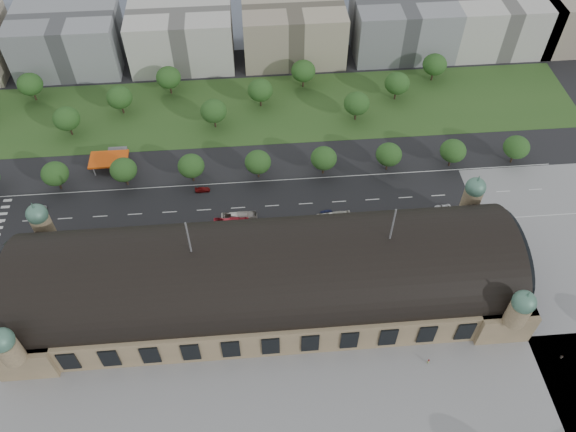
{
  "coord_description": "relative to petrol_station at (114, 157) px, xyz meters",
  "views": [
    {
      "loc": [
        -1.44,
        -95.25,
        147.2
      ],
      "look_at": [
        8.23,
        20.59,
        14.0
      ],
      "focal_mm": 35.0,
      "sensor_mm": 36.0,
      "label": 1
    }
  ],
  "objects": [
    {
      "name": "office_5",
      "position": [
        123.91,
        67.72,
        9.05
      ],
      "size": [
        45.0,
        32.0,
        24.0
      ],
      "primitive_type": "cube",
      "color": "gray",
      "rests_on": "ground"
    },
    {
      "name": "tree_belt_4",
      "position": [
        -0.09,
        29.72,
        5.1
      ],
      "size": [
        10.4,
        10.4,
        12.48
      ],
      "color": "#2D2116",
      "rests_on": "ground"
    },
    {
      "name": "ground",
      "position": [
        53.91,
        -65.28,
        -2.95
      ],
      "size": [
        900.0,
        900.0,
        0.0
      ],
      "primitive_type": "plane",
      "color": "black",
      "rests_on": "ground"
    },
    {
      "name": "parked_car_0",
      "position": [
        -1.24,
        -44.28,
        -2.18
      ],
      "size": [
        4.89,
        3.51,
        1.53
      ],
      "primitive_type": "imported",
      "rotation": [
        0.0,
        0.0,
        -1.11
      ],
      "color": "black",
      "rests_on": "ground"
    },
    {
      "name": "station",
      "position": [
        53.91,
        -65.28,
        7.33
      ],
      "size": [
        150.0,
        48.4,
        44.3
      ],
      "color": "#9F8762",
      "rests_on": "ground"
    },
    {
      "name": "traffic_car_2",
      "position": [
        -22.46,
        -28.1,
        -2.3
      ],
      "size": [
        4.74,
        2.28,
        1.3
      ],
      "primitive_type": "imported",
      "rotation": [
        0.0,
        0.0,
        -1.54
      ],
      "color": "black",
      "rests_on": "ground"
    },
    {
      "name": "tree_belt_3",
      "position": [
        -19.09,
        17.72,
        5.1
      ],
      "size": [
        10.4,
        10.4,
        12.48
      ],
      "color": "#2D2116",
      "rests_on": "ground"
    },
    {
      "name": "parked_car_3",
      "position": [
        9.34,
        -44.28,
        -2.26
      ],
      "size": [
        4.34,
        3.13,
        1.37
      ],
      "primitive_type": "imported",
      "rotation": [
        0.0,
        0.0,
        -1.15
      ],
      "color": "#5C5E64",
      "rests_on": "ground"
    },
    {
      "name": "bus_east",
      "position": [
        78.71,
        -35.99,
        -1.28
      ],
      "size": [
        12.18,
        3.63,
        3.35
      ],
      "primitive_type": "imported",
      "rotation": [
        0.0,
        0.0,
        1.64
      ],
      "color": "silver",
      "rests_on": "ground"
    },
    {
      "name": "tree_belt_11",
      "position": [
        132.91,
        41.72,
        5.1
      ],
      "size": [
        10.4,
        10.4,
        12.48
      ],
      "color": "#2D2116",
      "rests_on": "ground"
    },
    {
      "name": "tree_belt_2",
      "position": [
        -38.09,
        41.72,
        5.1
      ],
      "size": [
        10.4,
        10.4,
        12.48
      ],
      "color": "#2D2116",
      "rests_on": "ground"
    },
    {
      "name": "tree_row_8",
      "position": [
        125.91,
        -12.28,
        4.48
      ],
      "size": [
        9.6,
        9.6,
        11.52
      ],
      "color": "#2D2116",
      "rests_on": "ground"
    },
    {
      "name": "pedestrian_2",
      "position": [
        136.19,
        -92.78,
        -2.03
      ],
      "size": [
        0.81,
        1.02,
        1.83
      ],
      "primitive_type": "imported",
      "rotation": [
        0.0,
        0.0,
        1.95
      ],
      "color": "gray",
      "rests_on": "ground"
    },
    {
      "name": "tree_belt_8",
      "position": [
        75.91,
        41.72,
        5.1
      ],
      "size": [
        10.4,
        10.4,
        12.48
      ],
      "color": "#2D2116",
      "rests_on": "ground"
    },
    {
      "name": "tree_row_4",
      "position": [
        29.91,
        -12.28,
        4.48
      ],
      "size": [
        9.6,
        9.6,
        11.52
      ],
      "color": "#2D2116",
      "rests_on": "ground"
    },
    {
      "name": "parked_car_5",
      "position": [
        16.85,
        -44.1,
        -2.25
      ],
      "size": [
        5.52,
        4.11,
        1.39
      ],
      "primitive_type": "imported",
      "rotation": [
        0.0,
        0.0,
        -1.16
      ],
      "color": "#9DA1A5",
      "rests_on": "ground"
    },
    {
      "name": "traffic_car_3",
      "position": [
        33.32,
        -17.96,
        -2.18
      ],
      "size": [
        5.38,
        2.35,
        1.54
      ],
      "primitive_type": "imported",
      "rotation": [
        0.0,
        0.0,
        1.61
      ],
      "color": "maroon",
      "rests_on": "ground"
    },
    {
      "name": "parked_car_6",
      "position": [
        26.8,
        -40.28,
        -2.31
      ],
      "size": [
        4.79,
        3.42,
        1.29
      ],
      "primitive_type": "imported",
      "rotation": [
        0.0,
        0.0,
        -1.16
      ],
      "color": "black",
      "rests_on": "ground"
    },
    {
      "name": "tree_row_7",
      "position": [
        101.91,
        -12.28,
        4.48
      ],
      "size": [
        9.6,
        9.6,
        11.52
      ],
      "color": "#2D2116",
      "rests_on": "ground"
    },
    {
      "name": "tree_belt_5",
      "position": [
        18.91,
        41.72,
        5.1
      ],
      "size": [
        10.4,
        10.4,
        12.48
      ],
      "color": "#2D2116",
      "rests_on": "ground"
    },
    {
      "name": "traffic_car_1",
      "position": [
        -23.69,
        -22.27,
        -2.16
      ],
      "size": [
        4.96,
        2.22,
        1.58
      ],
      "primitive_type": "imported",
      "rotation": [
        0.0,
        0.0,
        1.69
      ],
      "color": "gray",
      "rests_on": "ground"
    },
    {
      "name": "tree_row_2",
      "position": [
        -18.09,
        -12.28,
        4.48
      ],
      "size": [
        9.6,
        9.6,
        11.52
      ],
      "color": "#2D2116",
      "rests_on": "ground"
    },
    {
      "name": "bus_mid",
      "position": [
        46.21,
        -33.28,
        -1.22
      ],
      "size": [
        12.45,
        3.02,
        3.46
      ],
      "primitive_type": "imported",
      "rotation": [
        0.0,
        0.0,
        1.56
      ],
      "color": "silver",
      "rests_on": "ground"
    },
    {
      "name": "petrol_station",
      "position": [
        0.0,
        0.0,
        0.0
      ],
      "size": [
        14.0,
        13.0,
        5.05
      ],
      "color": "#D6490C",
      "rests_on": "ground"
    },
    {
      "name": "tree_row_5",
      "position": [
        53.91,
        -12.28,
        4.48
      ],
      "size": [
        9.6,
        9.6,
        11.52
      ],
      "color": "#2D2116",
      "rests_on": "ground"
    },
    {
      "name": "parked_car_4",
      "position": [
        5.91,
        -41.52,
        -2.26
      ],
      "size": [
        4.45,
        2.92,
        1.39
      ],
      "primitive_type": "imported",
      "rotation": [
        0.0,
        0.0,
        -1.19
      ],
      "color": "silver",
      "rests_on": "ground"
    },
    {
      "name": "parked_car_1",
      "position": [
        2.21,
        -44.28,
        -2.14
      ],
      "size": [
        6.35,
        5.21,
        1.61
      ],
      "primitive_type": "imported",
      "rotation": [
        0.0,
        0.0,
        -1.05
      ],
      "color": "maroon",
      "rests_on": "ground"
    },
    {
      "name": "road_slab",
      "position": [
        33.91,
        -27.28,
        -2.95
      ],
      "size": [
        260.0,
        26.0,
        0.1
      ],
      "primitive_type": "cube",
      "color": "black",
      "rests_on": "ground"
    },
    {
      "name": "office_6",
      "position": [
        168.91,
        67.72,
        9.05
      ],
      "size": [
        45.0,
        32.0,
        24.0
      ],
      "primitive_type": "cube",
      "color": "#B8B5AF",
      "rests_on": "ground"
    },
    {
      "name": "tree_belt_9",
      "position": [
        94.91,
        17.72,
        5.1
      ],
      "size": [
        10.4,
        10.4,
        12.48
      ],
      "color": "#2D2116",
      "rests_on": "ground"
    },
    {
      "name": "tree_belt_6",
      "position": [
        37.91,
        17.72,
        5.1
      ],
      "size": [
        10.4,
        10.4,
        12.48
      ],
      "color": "#2D2116",
      "rests_on": "ground"
    },
    {
      "name": "traffic_car_6",
      "position": [
        117.62,
        -33.94,
        -2.13
      ],
      "size": [
        5.92,
        2.83,
        1.63
      ],
      "primitive_type": "imported",
      "rotation": [
        0.0,
        0.0,
        -1.55
      ],
      "color": "white",
      "rests_on": "ground"
    },
    {
      "name": "tree_row_3",
      "position": [
        5.91,
        -12.28,
        4.48
      ],
      "size": [
        9.6,
        9.6,
        11.52
      ],
      "color": "#2D2116",
      "rests_on": "ground"
    },
    {
      "name": "parked_car_2",
      "position": [
        8.9,
        -40.28,
        -2.3
      ],
      "size": [
        4.85,
        3.33,
        1.3
      ],
      "primitive_type": "imported",
      "rotation": [
        0.0,
        0.0,
        -1.2
      ],
      "color": "#1D1948",
      "rests_on": "ground"
    },
    {
      "name": "traffic_car_4",
      "position": [
        76.44,
        -32.37,
        -2.25
      ],
      "size": [
        4.25,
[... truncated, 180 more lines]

